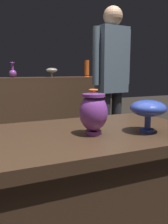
# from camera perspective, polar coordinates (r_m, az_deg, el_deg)

# --- Properties ---
(display_plinth) EXTENTS (1.20, 0.64, 0.80)m
(display_plinth) POSITION_cam_1_polar(r_m,az_deg,el_deg) (1.26, -2.08, -22.71)
(display_plinth) COLOR #382619
(display_plinth) RESTS_ON ground_plane
(back_display_shelf) EXTENTS (2.60, 0.40, 0.99)m
(back_display_shelf) POSITION_cam_1_polar(r_m,az_deg,el_deg) (3.26, -16.20, -0.72)
(back_display_shelf) COLOR #422D1E
(back_display_shelf) RESTS_ON ground_plane
(vase_centerpiece) EXTENTS (0.13, 0.13, 0.18)m
(vase_centerpiece) POSITION_cam_1_polar(r_m,az_deg,el_deg) (1.04, 2.32, -0.11)
(vase_centerpiece) COLOR #7A388E
(vase_centerpiece) RESTS_ON display_plinth
(vase_tall_behind) EXTENTS (0.09, 0.09, 0.18)m
(vase_tall_behind) POSITION_cam_1_polar(r_m,az_deg,el_deg) (1.33, 2.26, 0.15)
(vase_tall_behind) COLOR #E55B1E
(vase_tall_behind) RESTS_ON display_plinth
(vase_left_accent) EXTENTS (0.17, 0.17, 0.15)m
(vase_left_accent) POSITION_cam_1_polar(r_m,az_deg,el_deg) (1.12, 15.28, 0.66)
(vase_left_accent) COLOR #2D429E
(vase_left_accent) RESTS_ON display_plinth
(shelf_vase_center) EXTENTS (0.10, 0.10, 0.20)m
(shelf_vase_center) POSITION_cam_1_polar(r_m,az_deg,el_deg) (3.29, -16.86, 9.14)
(shelf_vase_center) COLOR #7A388E
(shelf_vase_center) RESTS_ON back_display_shelf
(shelf_vase_right) EXTENTS (0.16, 0.16, 0.13)m
(shelf_vase_right) POSITION_cam_1_polar(r_m,az_deg,el_deg) (3.35, -7.81, 9.93)
(shelf_vase_right) COLOR gray
(shelf_vase_right) RESTS_ON back_display_shelf
(shelf_vase_far_right) EXTENTS (0.09, 0.09, 0.24)m
(shelf_vase_far_right) POSITION_cam_1_polar(r_m,az_deg,el_deg) (3.50, 0.67, 10.38)
(shelf_vase_far_right) COLOR #E55B1E
(shelf_vase_far_right) RESTS_ON back_display_shelf
(visitor_near_right) EXTENTS (0.47, 0.22, 1.72)m
(visitor_near_right) POSITION_cam_1_polar(r_m,az_deg,el_deg) (2.54, 6.70, 8.61)
(visitor_near_right) COLOR #232328
(visitor_near_right) RESTS_ON ground_plane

